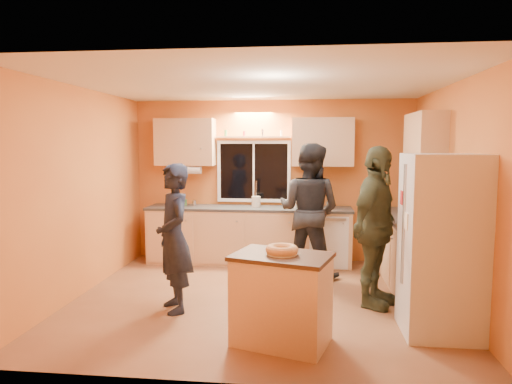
# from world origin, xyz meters

# --- Properties ---
(ground) EXTENTS (4.50, 4.50, 0.00)m
(ground) POSITION_xyz_m (0.00, 0.00, 0.00)
(ground) COLOR brown
(ground) RESTS_ON ground
(room_shell) EXTENTS (4.54, 4.04, 2.61)m
(room_shell) POSITION_xyz_m (0.12, 0.41, 1.62)
(room_shell) COLOR orange
(room_shell) RESTS_ON ground
(back_counter) EXTENTS (4.23, 0.62, 0.90)m
(back_counter) POSITION_xyz_m (0.01, 1.70, 0.45)
(back_counter) COLOR tan
(back_counter) RESTS_ON ground
(right_counter) EXTENTS (0.62, 1.84, 0.90)m
(right_counter) POSITION_xyz_m (1.95, 0.50, 0.45)
(right_counter) COLOR tan
(right_counter) RESTS_ON ground
(refrigerator) EXTENTS (0.72, 0.70, 1.80)m
(refrigerator) POSITION_xyz_m (1.89, -0.80, 0.90)
(refrigerator) COLOR silver
(refrigerator) RESTS_ON ground
(island) EXTENTS (1.03, 0.84, 0.86)m
(island) POSITION_xyz_m (0.34, -1.21, 0.44)
(island) COLOR tan
(island) RESTS_ON ground
(bundt_pastry) EXTENTS (0.31, 0.31, 0.09)m
(bundt_pastry) POSITION_xyz_m (0.34, -1.21, 0.91)
(bundt_pastry) COLOR tan
(bundt_pastry) RESTS_ON island
(person_left) EXTENTS (0.66, 0.73, 1.68)m
(person_left) POSITION_xyz_m (-0.92, -0.48, 0.84)
(person_left) COLOR black
(person_left) RESTS_ON ground
(person_center) EXTENTS (1.13, 1.02, 1.91)m
(person_center) POSITION_xyz_m (0.60, 1.07, 0.95)
(person_center) COLOR black
(person_center) RESTS_ON ground
(person_right) EXTENTS (0.92, 1.19, 1.88)m
(person_right) POSITION_xyz_m (1.36, -0.07, 0.94)
(person_right) COLOR #333824
(person_right) RESTS_ON ground
(mixing_bowl) EXTENTS (0.43, 0.43, 0.08)m
(mixing_bowl) POSITION_xyz_m (0.57, 1.66, 0.94)
(mixing_bowl) COLOR black
(mixing_bowl) RESTS_ON back_counter
(utensil_crock) EXTENTS (0.14, 0.14, 0.17)m
(utensil_crock) POSITION_xyz_m (-0.23, 1.72, 0.99)
(utensil_crock) COLOR beige
(utensil_crock) RESTS_ON back_counter
(potted_plant) EXTENTS (0.33, 0.30, 0.33)m
(potted_plant) POSITION_xyz_m (1.96, 0.31, 1.06)
(potted_plant) COLOR gray
(potted_plant) RESTS_ON right_counter
(red_box) EXTENTS (0.16, 0.12, 0.07)m
(red_box) POSITION_xyz_m (1.97, 0.36, 0.94)
(red_box) COLOR maroon
(red_box) RESTS_ON right_counter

